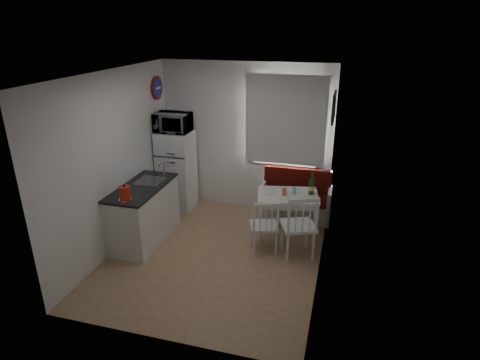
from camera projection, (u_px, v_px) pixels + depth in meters
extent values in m
cube|color=#9A7652|center=(215.00, 255.00, 5.90)|extent=(3.00, 3.50, 0.02)
cube|color=white|center=(210.00, 74.00, 4.94)|extent=(3.00, 3.50, 0.02)
cube|color=white|center=(246.00, 138.00, 6.99)|extent=(3.00, 0.02, 2.60)
cube|color=white|center=(154.00, 234.00, 3.85)|extent=(3.00, 0.02, 2.60)
cube|color=white|center=(115.00, 163.00, 5.79)|extent=(0.02, 3.50, 2.60)
cube|color=white|center=(326.00, 183.00, 5.05)|extent=(0.02, 3.50, 2.60)
cube|color=white|center=(286.00, 123.00, 6.67)|extent=(1.22, 0.06, 1.47)
cube|color=white|center=(285.00, 121.00, 6.59)|extent=(1.35, 0.02, 1.50)
cube|color=white|center=(144.00, 214.00, 6.17)|extent=(0.60, 1.30, 0.86)
cube|color=black|center=(141.00, 187.00, 6.00)|extent=(0.62, 1.32, 0.03)
cube|color=#99999E|center=(150.00, 184.00, 6.24)|extent=(0.40, 0.40, 0.10)
cylinder|color=silver|center=(164.00, 170.00, 6.29)|extent=(0.02, 0.02, 0.26)
cylinder|color=navy|center=(157.00, 88.00, 6.77)|extent=(0.03, 0.40, 0.40)
cube|color=black|center=(334.00, 107.00, 5.77)|extent=(0.04, 0.52, 0.42)
cube|color=white|center=(295.00, 210.00, 6.93)|extent=(1.21, 0.46, 0.33)
cube|color=#530F0B|center=(295.00, 198.00, 6.85)|extent=(1.15, 0.43, 0.11)
cube|color=#530F0B|center=(298.00, 180.00, 6.91)|extent=(1.15, 0.09, 0.43)
cube|color=white|center=(288.00, 195.00, 6.24)|extent=(1.04, 0.82, 0.04)
cube|color=white|center=(288.00, 200.00, 6.26)|extent=(0.93, 0.71, 0.11)
cylinder|color=white|center=(287.00, 215.00, 6.37)|extent=(0.06, 0.06, 0.66)
cube|color=white|center=(264.00, 226.00, 5.89)|extent=(0.50, 0.49, 0.04)
cube|color=white|center=(262.00, 217.00, 5.65)|extent=(0.37, 0.16, 0.41)
cube|color=white|center=(298.00, 226.00, 5.74)|extent=(0.60, 0.59, 0.04)
cube|color=white|center=(297.00, 215.00, 5.46)|extent=(0.42, 0.21, 0.49)
cube|color=white|center=(177.00, 170.00, 7.18)|extent=(0.57, 0.57, 1.43)
imported|color=white|center=(173.00, 123.00, 6.81)|extent=(0.59, 0.40, 0.33)
cylinder|color=red|center=(125.00, 193.00, 5.47)|extent=(0.18, 0.18, 0.24)
cylinder|color=orange|center=(284.00, 192.00, 6.18)|extent=(0.07, 0.07, 0.11)
cylinder|color=#83C6DF|center=(294.00, 190.00, 6.24)|extent=(0.06, 0.06, 0.11)
cylinder|color=white|center=(269.00, 191.00, 6.32)|extent=(0.25, 0.25, 0.02)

